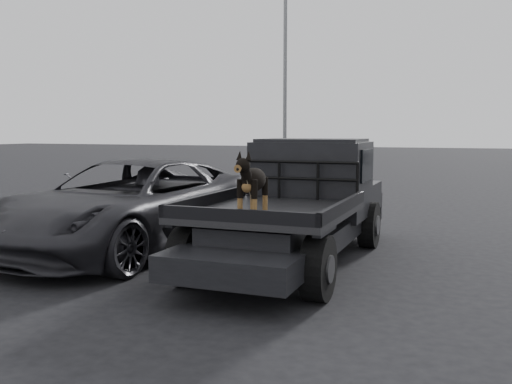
% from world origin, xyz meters
% --- Properties ---
extents(ground, '(120.00, 120.00, 0.00)m').
position_xyz_m(ground, '(0.00, 0.00, 0.00)').
color(ground, black).
rests_on(ground, ground).
extents(flatbed_ute, '(2.00, 5.40, 0.92)m').
position_xyz_m(flatbed_ute, '(-0.47, 1.72, 0.46)').
color(flatbed_ute, black).
rests_on(flatbed_ute, ground).
extents(ute_cab, '(1.72, 1.30, 0.88)m').
position_xyz_m(ute_cab, '(-0.47, 2.67, 1.36)').
color(ute_cab, black).
rests_on(ute_cab, flatbed_ute).
extents(headache_rack, '(1.80, 0.08, 0.55)m').
position_xyz_m(headache_rack, '(-0.47, 1.92, 1.20)').
color(headache_rack, black).
rests_on(headache_rack, flatbed_ute).
extents(dog, '(0.32, 0.60, 0.74)m').
position_xyz_m(dog, '(-0.48, 0.12, 1.29)').
color(dog, black).
rests_on(dog, flatbed_ute).
extents(parked_suv, '(2.87, 5.46, 1.46)m').
position_xyz_m(parked_suv, '(-3.21, 1.64, 0.73)').
color(parked_suv, '#2B2B30').
rests_on(parked_suv, ground).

